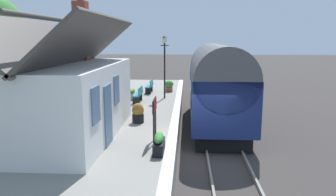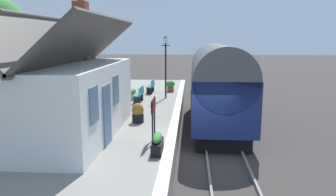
% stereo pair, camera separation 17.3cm
% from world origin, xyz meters
% --- Properties ---
extents(ground_plane, '(160.00, 160.00, 0.00)m').
position_xyz_m(ground_plane, '(0.00, 0.00, 0.00)').
color(ground_plane, '#383330').
extents(platform, '(32.00, 5.82, 0.99)m').
position_xyz_m(platform, '(0.00, 3.91, 0.49)').
color(platform, gray).
rests_on(platform, ground).
extents(platform_edge_coping, '(32.00, 0.36, 0.02)m').
position_xyz_m(platform_edge_coping, '(0.00, 1.18, 1.00)').
color(platform_edge_coping, beige).
rests_on(platform_edge_coping, platform).
extents(rail_near, '(52.00, 0.08, 0.14)m').
position_xyz_m(rail_near, '(0.00, -1.62, 0.07)').
color(rail_near, gray).
rests_on(rail_near, ground).
extents(rail_far, '(52.00, 0.08, 0.14)m').
position_xyz_m(rail_far, '(0.00, -0.18, 0.07)').
color(rail_far, gray).
rests_on(rail_far, ground).
extents(train, '(9.08, 2.73, 4.32)m').
position_xyz_m(train, '(4.69, -0.90, 2.22)').
color(train, black).
rests_on(train, ground).
extents(station_building, '(7.47, 3.93, 5.54)m').
position_xyz_m(station_building, '(-0.41, 5.20, 2.49)').
color(station_building, white).
rests_on(station_building, platform).
extents(bench_platform_end, '(1.40, 0.45, 0.88)m').
position_xyz_m(bench_platform_end, '(9.21, 3.15, 1.46)').
color(bench_platform_end, '#26727F').
rests_on(bench_platform_end, platform).
extents(bench_mid_platform, '(1.41, 0.46, 0.88)m').
position_xyz_m(bench_mid_platform, '(5.98, 3.43, 1.46)').
color(bench_mid_platform, '#26727F').
rests_on(bench_mid_platform, platform).
extents(planter_bench_right, '(0.61, 0.61, 0.78)m').
position_xyz_m(planter_bench_right, '(9.81, 1.89, 1.41)').
color(planter_bench_right, '#9E5138').
rests_on(planter_bench_right, platform).
extents(planter_edge_far, '(0.87, 0.32, 0.64)m').
position_xyz_m(planter_edge_far, '(6.92, 3.95, 1.30)').
color(planter_edge_far, gray).
rests_on(planter_edge_far, platform).
extents(planter_edge_near, '(0.52, 0.52, 0.87)m').
position_xyz_m(planter_edge_near, '(1.54, 2.78, 1.42)').
color(planter_edge_near, black).
rests_on(planter_edge_near, platform).
extents(planter_by_door, '(1.02, 0.32, 0.65)m').
position_xyz_m(planter_by_door, '(-2.11, 1.53, 1.30)').
color(planter_by_door, black).
rests_on(planter_by_door, platform).
extents(lamp_post_platform, '(0.32, 0.50, 3.80)m').
position_xyz_m(lamp_post_platform, '(7.38, 2.03, 3.63)').
color(lamp_post_platform, black).
rests_on(lamp_post_platform, platform).
extents(station_sign_board, '(0.96, 0.06, 1.57)m').
position_xyz_m(station_sign_board, '(-1.00, 1.79, 2.18)').
color(station_sign_board, black).
rests_on(station_sign_board, platform).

